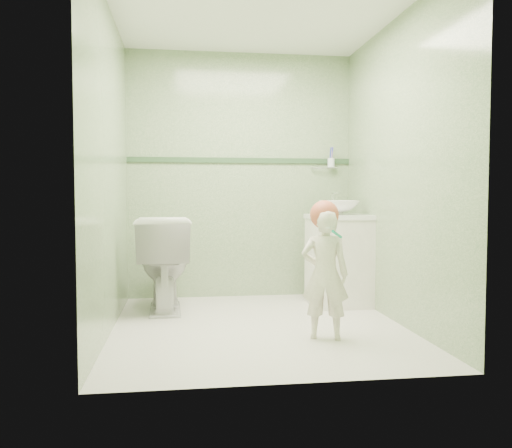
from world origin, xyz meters
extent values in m
plane|color=beige|center=(0.00, 0.00, 0.00)|extent=(2.50, 2.50, 0.00)
cube|color=gray|center=(0.00, 1.25, 1.20)|extent=(2.20, 0.04, 2.40)
cube|color=gray|center=(0.00, -1.25, 1.20)|extent=(2.20, 0.04, 2.40)
cube|color=gray|center=(-1.10, 0.00, 1.20)|extent=(0.04, 2.50, 2.40)
cube|color=gray|center=(1.10, 0.00, 1.20)|extent=(0.04, 2.50, 2.40)
plane|color=white|center=(0.00, 0.00, 2.40)|extent=(2.50, 2.50, 0.00)
cube|color=#315031|center=(0.00, 1.24, 1.35)|extent=(2.20, 0.02, 0.05)
cube|color=silver|center=(0.84, 0.70, 0.40)|extent=(0.52, 0.50, 0.80)
cube|color=white|center=(0.84, 0.70, 0.81)|extent=(0.54, 0.52, 0.04)
imported|color=white|center=(0.84, 0.70, 0.89)|extent=(0.37, 0.37, 0.13)
cylinder|color=silver|center=(0.84, 0.90, 0.95)|extent=(0.03, 0.03, 0.18)
cylinder|color=silver|center=(0.84, 0.85, 1.03)|extent=(0.02, 0.12, 0.02)
cylinder|color=silver|center=(0.84, 1.20, 1.28)|extent=(0.26, 0.02, 0.02)
cylinder|color=silver|center=(0.90, 1.18, 1.33)|extent=(0.07, 0.07, 0.09)
cylinder|color=#905BC3|center=(0.90, 1.17, 1.40)|extent=(0.01, 0.01, 0.17)
cylinder|color=#DE405C|center=(0.91, 1.19, 1.40)|extent=(0.01, 0.01, 0.17)
cylinder|color=#2230B5|center=(0.89, 1.17, 1.40)|extent=(0.01, 0.01, 0.17)
cylinder|color=#2230B5|center=(0.91, 1.18, 1.40)|extent=(0.01, 0.01, 0.17)
imported|color=white|center=(-0.74, 0.69, 0.41)|extent=(0.48, 0.82, 0.83)
imported|color=beige|center=(0.41, -0.40, 0.45)|extent=(0.38, 0.30, 0.91)
sphere|color=#C55B3F|center=(0.41, -0.37, 0.87)|extent=(0.20, 0.20, 0.20)
cylinder|color=#0C9A6F|center=(0.45, -0.55, 0.75)|extent=(0.10, 0.12, 0.06)
cube|color=white|center=(0.41, -0.48, 0.79)|extent=(0.03, 0.03, 0.02)
camera|label=1|loc=(-0.57, -3.97, 1.01)|focal=37.17mm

